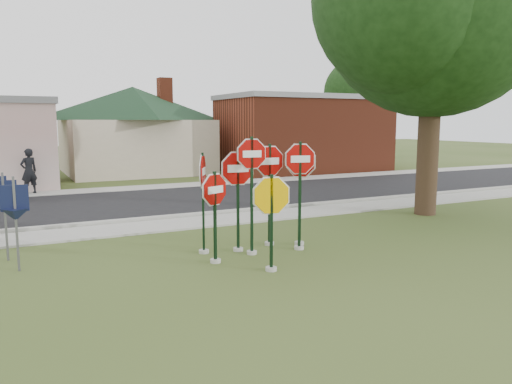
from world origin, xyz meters
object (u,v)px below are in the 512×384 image
stop_sign_center (252,179)px  pedestrian (29,171)px  stop_sign_left (215,206)px  stop_sign_yellow (271,211)px

stop_sign_center → pedestrian: size_ratio=1.49×
stop_sign_center → stop_sign_left: size_ratio=1.34×
stop_sign_center → stop_sign_yellow: stop_sign_center is taller
stop_sign_yellow → stop_sign_left: size_ratio=1.01×
stop_sign_center → pedestrian: bearing=108.2°
stop_sign_center → stop_sign_yellow: (-0.22, -1.37, -0.50)m
stop_sign_center → pedestrian: 13.61m
stop_sign_yellow → pedestrian: (-4.01, 14.29, -0.26)m
stop_sign_left → pedestrian: (-3.20, 13.20, -0.25)m
stop_sign_left → pedestrian: size_ratio=1.11×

